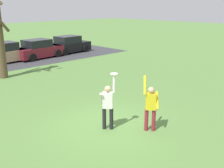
# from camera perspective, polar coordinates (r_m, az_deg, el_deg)

# --- Properties ---
(ground_plane) EXTENTS (120.00, 120.00, 0.00)m
(ground_plane) POSITION_cam_1_polar(r_m,az_deg,el_deg) (10.14, -0.78, -8.84)
(ground_plane) COLOR #567F3D
(person_catcher) EXTENTS (0.55, 0.57, 2.08)m
(person_catcher) POSITION_cam_1_polar(r_m,az_deg,el_deg) (9.46, -0.93, -4.28)
(person_catcher) COLOR black
(person_catcher) RESTS_ON ground_plane
(person_defender) EXTENTS (0.64, 0.66, 2.05)m
(person_defender) POSITION_cam_1_polar(r_m,az_deg,el_deg) (9.44, 8.35, -4.53)
(person_defender) COLOR maroon
(person_defender) RESTS_ON ground_plane
(frisbee_disc) EXTENTS (0.25, 0.25, 0.02)m
(frisbee_disc) POSITION_cam_1_polar(r_m,az_deg,el_deg) (9.11, 0.44, 2.21)
(frisbee_disc) COLOR white
(frisbee_disc) RESTS_ON person_catcher
(parked_car_tan) EXTENTS (4.24, 2.32, 1.59)m
(parked_car_tan) POSITION_cam_1_polar(r_m,az_deg,el_deg) (22.54, -22.34, 6.15)
(parked_car_tan) COLOR tan
(parked_car_tan) RESTS_ON ground_plane
(parked_car_maroon) EXTENTS (4.24, 2.32, 1.59)m
(parked_car_maroon) POSITION_cam_1_polar(r_m,az_deg,el_deg) (23.53, -15.59, 7.19)
(parked_car_maroon) COLOR maroon
(parked_car_maroon) RESTS_ON ground_plane
(parked_car_black) EXTENTS (4.24, 2.32, 1.59)m
(parked_car_black) POSITION_cam_1_polar(r_m,az_deg,el_deg) (25.62, -9.31, 8.31)
(parked_car_black) COLOR black
(parked_car_black) RESTS_ON ground_plane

